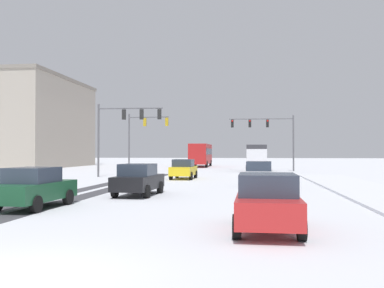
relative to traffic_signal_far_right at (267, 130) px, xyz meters
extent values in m
plane|color=silver|center=(-6.24, -43.94, -4.84)|extent=(300.00, 300.00, 0.00)
cube|color=#424247|center=(-10.36, -26.92, -4.83)|extent=(1.10, 37.45, 0.01)
cube|color=#424247|center=(-11.89, -26.92, -4.83)|extent=(1.01, 37.45, 0.01)
cube|color=white|center=(4.41, -28.62, -4.78)|extent=(4.00, 37.45, 0.12)
cylinder|color=#56565B|center=(3.01, 0.10, -1.59)|extent=(0.18, 0.18, 6.50)
cylinder|color=#56565B|center=(-0.70, 0.00, 1.26)|extent=(7.43, 0.32, 0.12)
cube|color=black|center=(0.04, 0.02, 0.71)|extent=(0.33, 0.25, 0.90)
sphere|color=red|center=(0.04, -0.14, 1.01)|extent=(0.20, 0.20, 0.20)
sphere|color=black|center=(0.04, -0.14, 0.71)|extent=(0.20, 0.20, 0.20)
sphere|color=black|center=(0.04, -0.14, 0.41)|extent=(0.20, 0.20, 0.20)
cube|color=black|center=(-2.00, -0.04, 0.71)|extent=(0.33, 0.25, 0.90)
sphere|color=red|center=(-2.00, -0.20, 1.01)|extent=(0.20, 0.20, 0.20)
sphere|color=black|center=(-2.00, -0.20, 0.71)|extent=(0.20, 0.20, 0.20)
sphere|color=black|center=(-2.00, -0.20, 0.41)|extent=(0.20, 0.20, 0.20)
cube|color=black|center=(-4.05, -0.09, 0.71)|extent=(0.33, 0.25, 0.90)
sphere|color=red|center=(-4.04, -0.25, 1.01)|extent=(0.20, 0.20, 0.20)
sphere|color=black|center=(-4.04, -0.25, 0.71)|extent=(0.20, 0.20, 0.20)
sphere|color=black|center=(-4.04, -0.25, 0.41)|extent=(0.20, 0.20, 0.20)
cylinder|color=#56565B|center=(-15.48, -3.90, -1.59)|extent=(0.18, 0.18, 6.50)
cylinder|color=#56565B|center=(-13.19, -4.03, 1.26)|extent=(4.60, 0.39, 0.12)
cube|color=#B79319|center=(-13.65, -4.01, 0.71)|extent=(0.33, 0.26, 0.90)
sphere|color=red|center=(-13.64, -3.85, 1.01)|extent=(0.20, 0.20, 0.20)
sphere|color=black|center=(-13.64, -3.85, 0.71)|extent=(0.20, 0.20, 0.20)
sphere|color=black|center=(-13.64, -3.85, 0.41)|extent=(0.20, 0.20, 0.20)
cube|color=#B79319|center=(-11.12, -4.15, 0.71)|extent=(0.33, 0.26, 0.90)
sphere|color=red|center=(-11.11, -3.99, 1.01)|extent=(0.20, 0.20, 0.20)
sphere|color=black|center=(-11.11, -3.99, 0.71)|extent=(0.20, 0.20, 0.20)
sphere|color=black|center=(-11.11, -3.99, 0.41)|extent=(0.20, 0.20, 0.20)
cylinder|color=#56565B|center=(-15.48, -13.90, -1.59)|extent=(0.18, 0.18, 6.50)
cylinder|color=#56565B|center=(-12.57, -13.83, 1.26)|extent=(5.82, 0.25, 0.12)
cube|color=black|center=(-13.16, -13.85, 0.71)|extent=(0.33, 0.25, 0.90)
sphere|color=red|center=(-13.16, -13.69, 1.01)|extent=(0.20, 0.20, 0.20)
sphere|color=black|center=(-13.16, -13.69, 0.71)|extent=(0.20, 0.20, 0.20)
sphere|color=black|center=(-13.16, -13.69, 0.41)|extent=(0.20, 0.20, 0.20)
cube|color=black|center=(-11.56, -13.81, 0.71)|extent=(0.33, 0.25, 0.90)
sphere|color=red|center=(-11.56, -13.65, 1.01)|extent=(0.20, 0.20, 0.20)
sphere|color=black|center=(-11.56, -13.65, 0.71)|extent=(0.20, 0.20, 0.20)
sphere|color=black|center=(-11.56, -13.65, 0.41)|extent=(0.20, 0.20, 0.20)
cube|color=black|center=(-9.96, -13.77, 0.71)|extent=(0.33, 0.25, 0.90)
sphere|color=red|center=(-9.96, -13.61, 1.01)|extent=(0.20, 0.20, 0.20)
sphere|color=black|center=(-9.96, -13.61, 0.71)|extent=(0.20, 0.20, 0.20)
sphere|color=black|center=(-9.96, -13.61, 0.41)|extent=(0.20, 0.20, 0.20)
cube|color=yellow|center=(-7.48, -15.87, -4.17)|extent=(1.82, 4.15, 0.70)
cube|color=#2D3847|center=(-7.48, -16.02, -3.52)|extent=(1.61, 1.94, 0.60)
cylinder|color=black|center=(-8.25, -14.58, -4.52)|extent=(0.24, 0.65, 0.64)
cylinder|color=black|center=(-6.64, -14.62, -4.52)|extent=(0.24, 0.65, 0.64)
cylinder|color=black|center=(-8.32, -17.12, -4.52)|extent=(0.24, 0.65, 0.64)
cylinder|color=black|center=(-6.71, -17.16, -4.52)|extent=(0.24, 0.65, 0.64)
cube|color=#B7BABF|center=(-1.50, -22.71, -4.17)|extent=(1.92, 4.19, 0.70)
cube|color=#2D3847|center=(-1.51, -22.86, -3.52)|extent=(1.66, 1.98, 0.60)
cylinder|color=black|center=(-2.24, -21.40, -4.52)|extent=(0.25, 0.65, 0.64)
cylinder|color=black|center=(-0.63, -21.49, -4.52)|extent=(0.25, 0.65, 0.64)
cylinder|color=black|center=(-2.38, -23.94, -4.52)|extent=(0.25, 0.65, 0.64)
cylinder|color=black|center=(-0.76, -24.03, -4.52)|extent=(0.25, 0.65, 0.64)
cube|color=black|center=(-7.79, -29.43, -4.17)|extent=(1.91, 4.18, 0.70)
cube|color=#2D3847|center=(-7.80, -29.58, -3.52)|extent=(1.66, 1.98, 0.60)
cylinder|color=black|center=(-8.53, -28.12, -4.52)|extent=(0.25, 0.65, 0.64)
cylinder|color=black|center=(-6.92, -28.20, -4.52)|extent=(0.25, 0.65, 0.64)
cylinder|color=black|center=(-8.66, -30.65, -4.52)|extent=(0.25, 0.65, 0.64)
cylinder|color=black|center=(-7.05, -30.74, -4.52)|extent=(0.25, 0.65, 0.64)
cube|color=#194C2D|center=(-10.62, -34.86, -4.17)|extent=(1.91, 4.18, 0.70)
cube|color=#2D3847|center=(-10.63, -35.01, -3.52)|extent=(1.65, 1.98, 0.60)
cylinder|color=black|center=(-11.36, -33.55, -4.52)|extent=(0.25, 0.65, 0.64)
cylinder|color=black|center=(-9.75, -33.63, -4.52)|extent=(0.25, 0.65, 0.64)
cylinder|color=black|center=(-9.88, -36.17, -4.52)|extent=(0.25, 0.65, 0.64)
cube|color=red|center=(-1.68, -38.68, -4.17)|extent=(1.75, 4.12, 0.70)
cube|color=#2D3847|center=(-1.68, -38.83, -3.52)|extent=(1.58, 1.92, 0.60)
cylinder|color=black|center=(-2.47, -37.40, -4.52)|extent=(0.23, 0.64, 0.64)
cylinder|color=black|center=(-0.85, -37.41, -4.52)|extent=(0.23, 0.64, 0.64)
cylinder|color=black|center=(-2.50, -39.94, -4.52)|extent=(0.23, 0.64, 0.64)
cylinder|color=black|center=(-0.88, -39.96, -4.52)|extent=(0.23, 0.64, 0.64)
cube|color=#B21E1E|center=(-9.26, 13.46, -2.91)|extent=(2.60, 11.02, 2.90)
cube|color=#283342|center=(-9.26, 13.46, -2.56)|extent=(2.63, 10.14, 0.90)
cylinder|color=black|center=(-8.04, 9.62, -4.36)|extent=(0.31, 0.96, 0.96)
cylinder|color=black|center=(-10.41, 9.60, -4.36)|extent=(0.31, 0.96, 0.96)
cylinder|color=black|center=(-8.10, 16.77, -4.36)|extent=(0.31, 0.96, 0.96)
cylinder|color=black|center=(-10.47, 16.75, -4.36)|extent=(0.31, 0.96, 0.96)
cube|color=silver|center=(-1.31, -4.93, -3.37)|extent=(2.14, 2.23, 2.10)
cube|color=#333338|center=(-1.25, -1.23, -3.12)|extent=(2.28, 5.24, 2.60)
cylinder|color=black|center=(-0.29, -4.50, -4.42)|extent=(0.29, 0.84, 0.84)
cylinder|color=black|center=(-2.32, -4.47, -4.42)|extent=(0.29, 0.84, 0.84)
cylinder|color=black|center=(-0.22, 0.19, -4.42)|extent=(0.29, 0.84, 0.84)
cylinder|color=black|center=(-2.24, 0.22, -4.42)|extent=(0.29, 0.84, 0.84)
camera|label=1|loc=(-2.21, -51.06, -2.61)|focal=40.44mm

